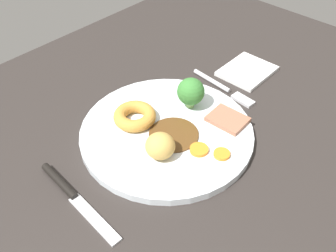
# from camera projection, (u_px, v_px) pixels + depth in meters

# --- Properties ---
(dining_table) EXTENTS (1.20, 0.84, 0.04)m
(dining_table) POSITION_uv_depth(u_px,v_px,m) (158.00, 149.00, 0.67)
(dining_table) COLOR #2B2623
(dining_table) RESTS_ON ground
(dinner_plate) EXTENTS (0.30, 0.30, 0.01)m
(dinner_plate) POSITION_uv_depth(u_px,v_px,m) (168.00, 133.00, 0.66)
(dinner_plate) COLOR white
(dinner_plate) RESTS_ON dining_table
(gravy_pool) EXTENTS (0.09, 0.09, 0.00)m
(gravy_pool) POSITION_uv_depth(u_px,v_px,m) (174.00, 134.00, 0.65)
(gravy_pool) COLOR #563819
(gravy_pool) RESTS_ON dinner_plate
(meat_slice_main) EXTENTS (0.05, 0.07, 0.01)m
(meat_slice_main) POSITION_uv_depth(u_px,v_px,m) (228.00, 119.00, 0.67)
(meat_slice_main) COLOR #9E664C
(meat_slice_main) RESTS_ON dinner_plate
(yorkshire_pudding) EXTENTS (0.07, 0.07, 0.02)m
(yorkshire_pudding) POSITION_uv_depth(u_px,v_px,m) (134.00, 117.00, 0.66)
(yorkshire_pudding) COLOR #C68938
(yorkshire_pudding) RESTS_ON dinner_plate
(roast_potato_left) EXTENTS (0.07, 0.07, 0.04)m
(roast_potato_left) POSITION_uv_depth(u_px,v_px,m) (160.00, 146.00, 0.60)
(roast_potato_left) COLOR tan
(roast_potato_left) RESTS_ON dinner_plate
(carrot_coin_front) EXTENTS (0.03, 0.03, 0.01)m
(carrot_coin_front) POSITION_uv_depth(u_px,v_px,m) (199.00, 150.00, 0.62)
(carrot_coin_front) COLOR orange
(carrot_coin_front) RESTS_ON dinner_plate
(carrot_coin_back) EXTENTS (0.03, 0.03, 0.01)m
(carrot_coin_back) POSITION_uv_depth(u_px,v_px,m) (222.00, 154.00, 0.61)
(carrot_coin_back) COLOR orange
(carrot_coin_back) RESTS_ON dinner_plate
(broccoli_floret) EXTENTS (0.05, 0.05, 0.06)m
(broccoli_floret) POSITION_uv_depth(u_px,v_px,m) (191.00, 92.00, 0.68)
(broccoli_floret) COLOR #8CB766
(broccoli_floret) RESTS_ON dinner_plate
(fork) EXTENTS (0.03, 0.15, 0.01)m
(fork) POSITION_uv_depth(u_px,v_px,m) (224.00, 88.00, 0.76)
(fork) COLOR silver
(fork) RESTS_ON dining_table
(knife) EXTENTS (0.03, 0.19, 0.01)m
(knife) POSITION_uv_depth(u_px,v_px,m) (72.00, 194.00, 0.57)
(knife) COLOR black
(knife) RESTS_ON dining_table
(folded_napkin) EXTENTS (0.11, 0.09, 0.01)m
(folded_napkin) POSITION_uv_depth(u_px,v_px,m) (247.00, 71.00, 0.80)
(folded_napkin) COLOR white
(folded_napkin) RESTS_ON dining_table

